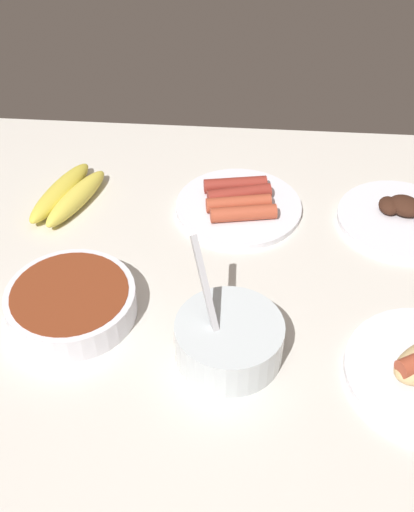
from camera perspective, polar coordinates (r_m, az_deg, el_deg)
The scene contains 6 objects.
ground_plane at distance 95.16cm, azimuth 2.33°, elevation -3.41°, with size 120.00×90.00×3.00cm, color silver.
bowl_chili at distance 90.66cm, azimuth -12.05°, elevation -4.00°, with size 18.08×18.08×4.25cm.
plate_sausages at distance 107.48cm, azimuth 2.89°, elevation 4.69°, with size 21.22×21.22×3.43cm.
plate_grilled_meat at distance 109.75cm, azimuth 16.85°, elevation 3.42°, with size 20.47×20.47×3.95cm.
bowl_coleslaw at distance 83.20cm, azimuth 2.17°, elevation -7.36°, with size 14.18×14.18×15.13cm.
banana_bunch at distance 111.07cm, azimuth -12.36°, elevation 5.37°, with size 12.27×18.99×3.23cm.
Camera 1 is at (-1.38, 66.66, 66.40)cm, focal length 44.73 mm.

